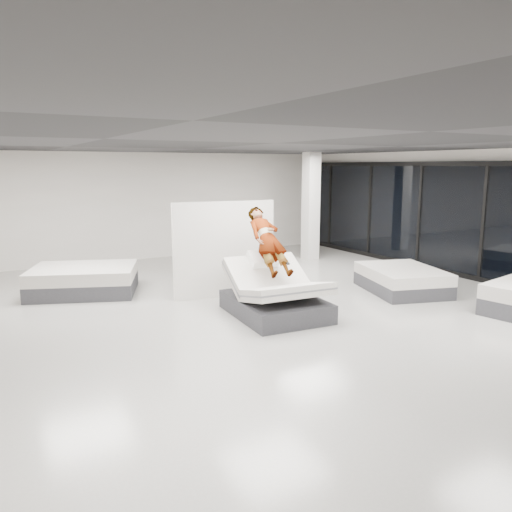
% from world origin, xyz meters
% --- Properties ---
extents(room, '(14.00, 14.04, 3.20)m').
position_xyz_m(room, '(0.00, 0.00, 1.60)').
color(room, '#AEACA4').
rests_on(room, ground).
extents(hero_bed, '(1.66, 2.11, 1.17)m').
position_xyz_m(hero_bed, '(0.04, 0.03, 0.38)').
color(hero_bed, '#37373C').
rests_on(hero_bed, floor).
extents(person, '(0.73, 1.47, 1.56)m').
position_xyz_m(person, '(0.06, 0.34, 1.22)').
color(person, slate).
rests_on(person, hero_bed).
extents(remote, '(0.06, 0.15, 0.08)m').
position_xyz_m(remote, '(0.25, -0.02, 1.02)').
color(remote, black).
rests_on(remote, person).
extents(divider_panel, '(2.27, 0.34, 2.06)m').
position_xyz_m(divider_panel, '(-0.16, 1.82, 1.03)').
color(divider_panel, silver).
rests_on(divider_panel, floor).
extents(flat_bed_right_far, '(1.99, 2.32, 0.54)m').
position_xyz_m(flat_bed_right_far, '(3.49, 0.20, 0.27)').
color(flat_bed_right_far, '#37373C').
rests_on(flat_bed_right_far, floor).
extents(flat_bed_left_far, '(2.65, 2.33, 0.60)m').
position_xyz_m(flat_bed_left_far, '(-2.81, 3.53, 0.30)').
color(flat_bed_left_far, '#37373C').
rests_on(flat_bed_left_far, floor).
extents(column, '(0.40, 0.40, 3.20)m').
position_xyz_m(column, '(4.00, 4.50, 1.60)').
color(column, silver).
rests_on(column, floor).
extents(storefront_glazing, '(0.12, 13.40, 2.92)m').
position_xyz_m(storefront_glazing, '(5.90, 0.00, 1.45)').
color(storefront_glazing, black).
rests_on(storefront_glazing, floor).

